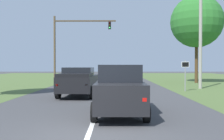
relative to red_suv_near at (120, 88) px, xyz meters
The scene contains 8 objects.
ground_plane 9.59m from the red_suv_near, 95.87° to the left, with size 120.00×120.00×0.00m, color #424244.
lane_centre_stripe 2.09m from the red_suv_near, 122.74° to the right, with size 0.16×43.19×0.01m, color white.
red_suv_near is the anchor object (origin of this frame).
pickup_truck_lead 6.65m from the red_suv_near, 112.41° to the left, with size 2.44×5.15×1.89m.
traffic_light 21.53m from the red_suv_near, 105.27° to the left, with size 7.60×0.40×8.02m.
keep_moving_sign 10.70m from the red_suv_near, 60.05° to the left, with size 0.60×0.09×2.44m.
oak_tree_right 21.59m from the red_suv_near, 63.59° to the left, with size 5.93×5.93×9.99m.
utility_pole_right 14.00m from the red_suv_near, 57.70° to the left, with size 0.28×0.28×8.86m, color #9E998E.
Camera 1 is at (0.74, -7.38, 2.03)m, focal length 40.60 mm.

